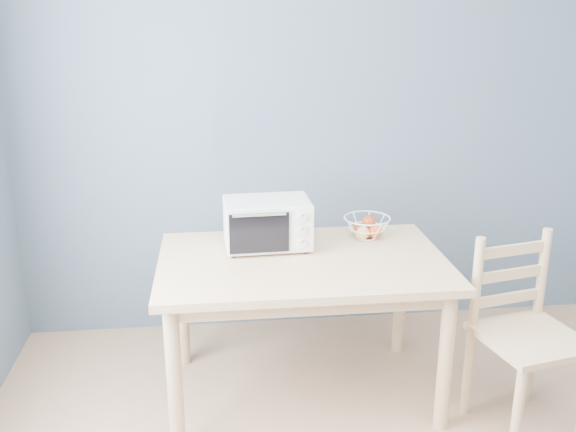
{
  "coord_description": "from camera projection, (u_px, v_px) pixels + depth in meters",
  "views": [
    {
      "loc": [
        -0.82,
        -1.46,
        1.91
      ],
      "look_at": [
        -0.48,
        1.55,
        0.93
      ],
      "focal_mm": 40.0,
      "sensor_mm": 36.0,
      "label": 1
    }
  ],
  "objects": [
    {
      "name": "fruit_basket",
      "position": [
        366.0,
        227.0,
        3.39
      ],
      "size": [
        0.32,
        0.32,
        0.13
      ],
      "rotation": [
        0.0,
        0.0,
        -0.34
      ],
      "color": "white",
      "rests_on": "dining_table"
    },
    {
      "name": "toaster_oven",
      "position": [
        264.0,
        223.0,
        3.23
      ],
      "size": [
        0.44,
        0.33,
        0.25
      ],
      "rotation": [
        0.0,
        0.0,
        0.04
      ],
      "color": "silver",
      "rests_on": "dining_table"
    },
    {
      "name": "room",
      "position": [
        540.0,
        257.0,
        1.66
      ],
      "size": [
        4.01,
        4.51,
        2.61
      ],
      "color": "tan",
      "rests_on": "ground"
    },
    {
      "name": "dining_chair",
      "position": [
        524.0,
        338.0,
        2.97
      ],
      "size": [
        0.51,
        0.51,
        0.93
      ],
      "rotation": [
        0.0,
        0.0,
        0.22
      ],
      "color": "tan",
      "rests_on": "ground"
    },
    {
      "name": "dining_table",
      "position": [
        302.0,
        278.0,
        3.16
      ],
      "size": [
        1.4,
        0.9,
        0.75
      ],
      "color": "tan",
      "rests_on": "ground"
    }
  ]
}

